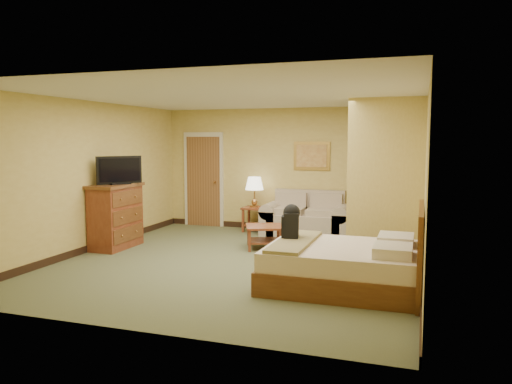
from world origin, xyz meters
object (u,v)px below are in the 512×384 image
at_px(bed, 348,265).
at_px(loveseat, 307,221).
at_px(coffee_table, 264,232).
at_px(dresser, 116,216).

bearing_deg(bed, loveseat, 111.26).
relative_size(loveseat, coffee_table, 2.16).
distance_m(coffee_table, dresser, 2.68).
relative_size(coffee_table, bed, 0.41).
xyz_separation_m(loveseat, dresser, (-2.98, -2.25, 0.29)).
xyz_separation_m(loveseat, coffee_table, (-0.45, -1.45, 0.00)).
xyz_separation_m(coffee_table, dresser, (-2.54, -0.80, 0.29)).
height_order(loveseat, coffee_table, loveseat).
bearing_deg(dresser, loveseat, 37.06).
bearing_deg(coffee_table, loveseat, 72.92).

